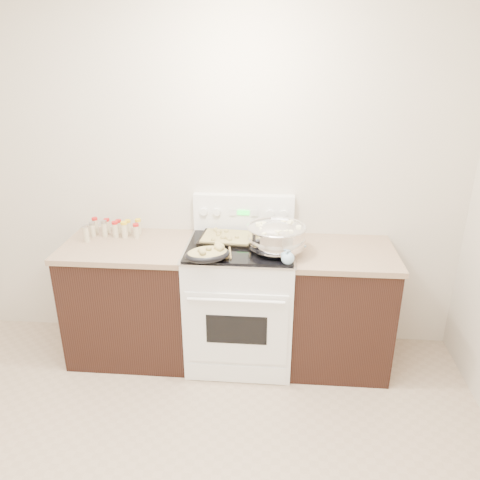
# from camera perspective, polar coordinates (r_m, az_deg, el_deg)

# --- Properties ---
(room_shell) EXTENTS (4.10, 3.60, 2.75)m
(room_shell) POSITION_cam_1_polar(r_m,az_deg,el_deg) (1.82, -14.79, 4.56)
(room_shell) COLOR beige
(room_shell) RESTS_ON ground
(counter_left) EXTENTS (0.93, 0.67, 0.92)m
(counter_left) POSITION_cam_1_polar(r_m,az_deg,el_deg) (3.70, -12.94, -6.98)
(counter_left) COLOR black
(counter_left) RESTS_ON ground
(counter_right) EXTENTS (0.73, 0.67, 0.92)m
(counter_right) POSITION_cam_1_polar(r_m,az_deg,el_deg) (3.57, 11.96, -8.03)
(counter_right) COLOR black
(counter_right) RESTS_ON ground
(kitchen_range) EXTENTS (0.78, 0.73, 1.22)m
(kitchen_range) POSITION_cam_1_polar(r_m,az_deg,el_deg) (3.53, 0.07, -7.35)
(kitchen_range) COLOR white
(kitchen_range) RESTS_ON ground
(mixing_bowl) EXTENTS (0.48, 0.48, 0.24)m
(mixing_bowl) POSITION_cam_1_polar(r_m,az_deg,el_deg) (3.20, 4.46, 0.20)
(mixing_bowl) COLOR silver
(mixing_bowl) RESTS_ON kitchen_range
(roasting_pan) EXTENTS (0.36, 0.31, 0.11)m
(roasting_pan) POSITION_cam_1_polar(r_m,az_deg,el_deg) (3.07, -3.92, -1.64)
(roasting_pan) COLOR black
(roasting_pan) RESTS_ON kitchen_range
(baking_sheet) EXTENTS (0.47, 0.34, 0.06)m
(baking_sheet) POSITION_cam_1_polar(r_m,az_deg,el_deg) (3.40, -1.27, 0.28)
(baking_sheet) COLOR black
(baking_sheet) RESTS_ON kitchen_range
(wooden_spoon) EXTENTS (0.06, 0.26, 0.04)m
(wooden_spoon) POSITION_cam_1_polar(r_m,az_deg,el_deg) (3.14, -1.55, -1.74)
(wooden_spoon) COLOR #A8874D
(wooden_spoon) RESTS_ON kitchen_range
(blue_ladle) EXTENTS (0.17, 0.26, 0.11)m
(blue_ladle) POSITION_cam_1_polar(r_m,az_deg,el_deg) (3.05, 5.94, -2.11)
(blue_ladle) COLOR #8AB2CE
(blue_ladle) RESTS_ON kitchen_range
(spice_jars) EXTENTS (0.39, 0.24, 0.13)m
(spice_jars) POSITION_cam_1_polar(r_m,az_deg,el_deg) (3.65, -15.15, 1.39)
(spice_jars) COLOR #BFB28C
(spice_jars) RESTS_ON counter_left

